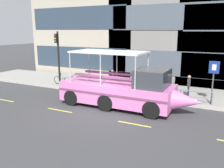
{
  "coord_description": "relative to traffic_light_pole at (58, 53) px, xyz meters",
  "views": [
    {
      "loc": [
        6.42,
        -11.79,
        4.71
      ],
      "look_at": [
        -0.23,
        1.57,
        1.3
      ],
      "focal_mm": 37.73,
      "sensor_mm": 36.0,
      "label": 1
    }
  ],
  "objects": [
    {
      "name": "pedestrian_mid_left",
      "position": [
        7.53,
        1.12,
        -1.77
      ],
      "size": [
        0.37,
        0.3,
        1.51
      ],
      "color": "#47423D",
      "rests_on": "sidewalk"
    },
    {
      "name": "ground_plane",
      "position": [
        6.23,
        -3.63,
        -2.86
      ],
      "size": [
        120.0,
        120.0,
        0.0
      ],
      "primitive_type": "plane",
      "color": "#3D3D3F"
    },
    {
      "name": "pedestrian_near_bow",
      "position": [
        10.36,
        1.09,
        -1.76
      ],
      "size": [
        0.21,
        0.44,
        1.53
      ],
      "color": "#1E2338",
      "rests_on": "sidewalk"
    },
    {
      "name": "curb_guardrail",
      "position": [
        6.25,
        -0.18,
        -2.14
      ],
      "size": [
        11.58,
        0.09,
        0.8
      ],
      "color": "gray",
      "rests_on": "sidewalk"
    },
    {
      "name": "pedestrian_mid_right",
      "position": [
        4.6,
        0.82,
        -1.76
      ],
      "size": [
        0.23,
        0.43,
        1.52
      ],
      "color": "black",
      "rests_on": "sidewalk"
    },
    {
      "name": "traffic_light_pole",
      "position": [
        0.0,
        0.0,
        0.0
      ],
      "size": [
        0.24,
        0.46,
        4.45
      ],
      "color": "black",
      "rests_on": "sidewalk"
    },
    {
      "name": "curb_edge",
      "position": [
        6.23,
        -0.52,
        -2.77
      ],
      "size": [
        32.0,
        0.18,
        0.18
      ],
      "primitive_type": "cube",
      "color": "#B2ADA3",
      "rests_on": "ground_plane"
    },
    {
      "name": "parking_sign",
      "position": [
        11.91,
        0.13,
        -0.85
      ],
      "size": [
        0.6,
        0.12,
        2.7
      ],
      "color": "#4C4F54",
      "rests_on": "sidewalk"
    },
    {
      "name": "lane_centreline",
      "position": [
        6.23,
        -4.77,
        -2.86
      ],
      "size": [
        25.8,
        0.12,
        0.01
      ],
      "color": "#DBD64C",
      "rests_on": "ground_plane"
    },
    {
      "name": "sidewalk",
      "position": [
        6.23,
        1.97,
        -2.77
      ],
      "size": [
        32.0,
        4.8,
        0.18
      ],
      "primitive_type": "cube",
      "color": "#99968E",
      "rests_on": "ground_plane"
    },
    {
      "name": "duck_tour_boat",
      "position": [
        7.02,
        -2.45,
        -1.76
      ],
      "size": [
        8.81,
        2.63,
        3.46
      ],
      "color": "pink",
      "rests_on": "ground_plane"
    },
    {
      "name": "leaned_bicycle",
      "position": [
        0.1,
        0.26,
        -2.3
      ],
      "size": [
        1.74,
        0.46,
        0.96
      ],
      "color": "black",
      "rests_on": "sidewalk"
    }
  ]
}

